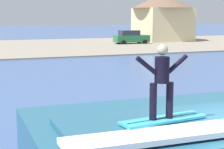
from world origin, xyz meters
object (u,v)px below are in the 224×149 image
(surfer, at_px, (162,78))
(car_far_shore, at_px, (131,37))
(surfboard, at_px, (163,119))
(wave_crest, at_px, (174,143))
(house_gabled_white, at_px, (163,15))

(surfer, distance_m, car_far_shore, 42.81)
(surfboard, bearing_deg, surfer, -155.10)
(wave_crest, xyz_separation_m, surfboard, (-0.69, -0.71, 0.86))
(surfboard, xyz_separation_m, surfer, (-0.08, -0.04, 0.95))
(car_far_shore, height_order, house_gabled_white, house_gabled_white)
(car_far_shore, bearing_deg, house_gabled_white, 30.41)
(wave_crest, xyz_separation_m, surfer, (-0.77, -0.74, 1.81))
(surfboard, xyz_separation_m, car_far_shore, (16.31, 39.48, -0.65))
(wave_crest, bearing_deg, house_gabled_white, 62.45)
(car_far_shore, bearing_deg, surfer, -112.53)
(surfer, bearing_deg, house_gabled_white, 62.05)
(surfer, xyz_separation_m, house_gabled_white, (23.03, 43.41, 1.31))
(wave_crest, distance_m, surfer, 2.10)
(house_gabled_white, bearing_deg, surfer, -117.95)
(wave_crest, relative_size, car_far_shore, 1.54)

